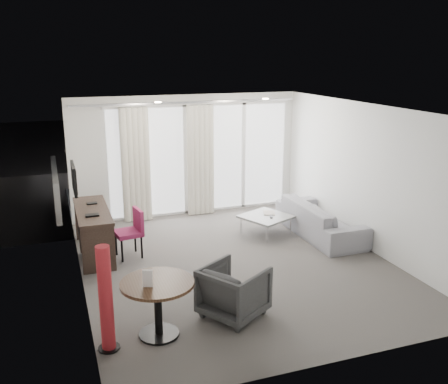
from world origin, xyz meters
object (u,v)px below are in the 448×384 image
object	(u,v)px
coffee_table	(266,225)
desk	(94,232)
rattan_chair_b	(240,174)
sofa	(320,219)
rattan_chair_a	(188,175)
red_lamp	(106,299)
tub_armchair	(234,291)
round_table	(158,309)
desk_chair	(128,234)

from	to	relation	value
coffee_table	desk	bearing A→B (deg)	178.57
desk	rattan_chair_b	distance (m)	5.09
sofa	rattan_chair_a	size ratio (longest dim) A/B	2.63
red_lamp	rattan_chair_b	bearing A→B (deg)	56.59
desk	rattan_chair_b	bearing A→B (deg)	38.40
tub_armchair	sofa	distance (m)	3.58
red_lamp	rattan_chair_b	distance (m)	7.49
round_table	rattan_chair_a	size ratio (longest dim) A/B	1.08
desk_chair	sofa	world-z (taller)	desk_chair
rattan_chair_b	tub_armchair	bearing A→B (deg)	-109.59
desk_chair	rattan_chair_b	bearing A→B (deg)	36.77
desk	desk_chair	size ratio (longest dim) A/B	2.07
desk_chair	rattan_chair_a	size ratio (longest dim) A/B	1.01
coffee_table	rattan_chair_b	distance (m)	3.33
desk_chair	desk	bearing A→B (deg)	140.70
desk	rattan_chair_b	size ratio (longest dim) A/B	2.05
red_lamp	tub_armchair	world-z (taller)	red_lamp
desk	red_lamp	bearing A→B (deg)	-92.44
round_table	tub_armchair	xyz separation A→B (m)	(1.06, 0.15, -0.01)
coffee_table	rattan_chair_b	xyz separation A→B (m)	(0.72, 3.25, 0.24)
coffee_table	sofa	size ratio (longest dim) A/B	0.38
rattan_chair_b	sofa	bearing A→B (deg)	-83.50
red_lamp	desk	bearing A→B (deg)	87.56
rattan_chair_a	coffee_table	bearing A→B (deg)	-81.70
desk_chair	sofa	distance (m)	3.70
desk_chair	red_lamp	xyz separation A→B (m)	(-0.69, -2.76, 0.24)
coffee_table	sofa	bearing A→B (deg)	-21.53
desk	round_table	xyz separation A→B (m)	(0.50, -2.99, -0.05)
rattan_chair_a	rattan_chair_b	size ratio (longest dim) A/B	0.98
desk	sofa	bearing A→B (deg)	-6.29
desk	desk_chair	world-z (taller)	desk_chair
desk	red_lamp	xyz separation A→B (m)	(-0.13, -3.09, 0.25)
sofa	rattan_chair_b	size ratio (longest dim) A/B	2.59
desk	rattan_chair_a	bearing A→B (deg)	52.45
sofa	desk	bearing A→B (deg)	83.71
rattan_chair_a	rattan_chair_b	distance (m)	1.35
red_lamp	sofa	xyz separation A→B (m)	(4.38, 2.62, -0.34)
red_lamp	coffee_table	world-z (taller)	red_lamp
desk	rattan_chair_b	world-z (taller)	rattan_chair_b
red_lamp	sofa	world-z (taller)	red_lamp
desk_chair	round_table	distance (m)	2.66
round_table	sofa	world-z (taller)	round_table
desk_chair	tub_armchair	distance (m)	2.71
tub_armchair	coffee_table	world-z (taller)	tub_armchair
round_table	red_lamp	size ratio (longest dim) A/B	0.69
desk	red_lamp	distance (m)	3.10
round_table	coffee_table	distance (m)	4.02
red_lamp	tub_armchair	bearing A→B (deg)	8.35
tub_armchair	sofa	bearing A→B (deg)	-81.09
rattan_chair_b	red_lamp	bearing A→B (deg)	-120.99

